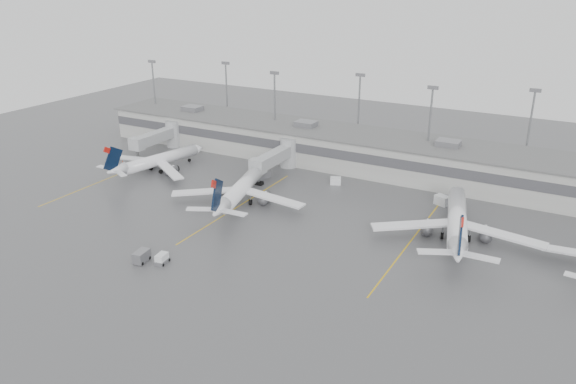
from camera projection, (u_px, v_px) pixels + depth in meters
The scene contains 18 objects.
ground at pixel (249, 281), 85.27m from camera, with size 260.00×260.00×0.00m, color #4B4B4D.
terminal at pixel (382, 154), 131.08m from camera, with size 152.00×17.00×9.45m.
light_masts at pixel (392, 115), 132.91m from camera, with size 142.40×8.00×20.60m.
jet_bridge_left at pixel (163, 136), 145.97m from camera, with size 4.00×17.20×7.00m.
jet_bridge_right at pixel (280, 156), 130.34m from camera, with size 4.00×17.20×7.00m.
stand_markings at pixel (318, 223), 104.86m from camera, with size 105.25×40.00×0.01m.
jet_far_left at pixel (157, 160), 130.95m from camera, with size 24.10×27.31×8.96m.
jet_mid_left at pixel (241, 188), 112.88m from camera, with size 27.04×30.69×10.11m.
jet_mid_right at pixel (457, 222), 97.43m from camera, with size 28.67×32.50×10.67m.
baggage_tug at pixel (162, 260), 90.16m from camera, with size 1.98×2.75×1.64m.
baggage_cart at pixel (141, 256), 90.48m from camera, with size 2.10×3.17×1.90m.
gse_uld_a at pixel (159, 163), 135.18m from camera, with size 2.16×1.44×1.53m, color white.
gse_uld_b at pixel (336, 181), 123.63m from camera, with size 2.30×1.53×1.63m, color white.
gse_uld_c at pixel (442, 200), 112.70m from camera, with size 2.75×1.83×1.95m, color white.
gse_loader at pixel (262, 173), 127.48m from camera, with size 2.30×3.68×2.30m, color slate.
cone_a at pixel (123, 162), 137.85m from camera, with size 0.38×0.38×0.60m, color #F83005.
cone_b at pixel (255, 178), 127.06m from camera, with size 0.38×0.38×0.61m, color #F83005.
cone_c at pixel (440, 221), 104.61m from camera, with size 0.50×0.50×0.80m, color #F83005.
Camera 1 is at (40.86, -62.47, 43.75)m, focal length 35.00 mm.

